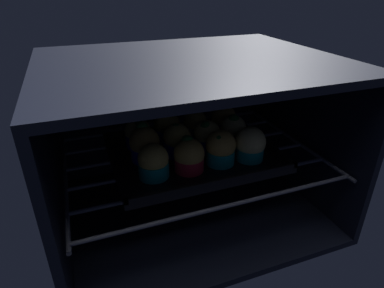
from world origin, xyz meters
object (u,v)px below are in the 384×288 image
at_px(muffin_row0_col2, 221,148).
at_px(muffin_row2_col1, 167,127).
at_px(muffin_row1_col0, 145,144).
at_px(muffin_row1_col1, 177,140).
at_px(muffin_row0_col1, 189,156).
at_px(baking_tray, 192,153).
at_px(muffin_row2_col0, 138,134).
at_px(muffin_row1_col3, 233,131).
at_px(muffin_row2_col2, 195,125).
at_px(muffin_row0_col0, 153,162).
at_px(muffin_row0_col3, 250,145).
at_px(muffin_row1_col2, 207,137).
at_px(muffin_row2_col3, 224,120).

relative_size(muffin_row0_col2, muffin_row2_col1, 0.98).
height_order(muffin_row1_col0, muffin_row2_col1, muffin_row1_col0).
xyz_separation_m(muffin_row1_col0, muffin_row1_col1, (0.07, -0.00, -0.00)).
bearing_deg(muffin_row0_col1, muffin_row2_col1, 90.62).
bearing_deg(muffin_row1_col1, muffin_row2_col1, 90.10).
distance_m(baking_tray, muffin_row2_col0, 0.13).
xyz_separation_m(muffin_row1_col3, muffin_row2_col2, (-0.07, 0.07, -0.00)).
xyz_separation_m(muffin_row0_col2, muffin_row1_col0, (-0.14, 0.07, 0.00)).
relative_size(muffin_row0_col0, muffin_row0_col3, 0.96).
bearing_deg(muffin_row0_col0, muffin_row0_col2, 0.53).
bearing_deg(muffin_row2_col1, muffin_row2_col0, -175.37).
xyz_separation_m(muffin_row1_col0, muffin_row2_col1, (0.07, 0.07, -0.00)).
relative_size(muffin_row0_col0, muffin_row0_col2, 0.94).
bearing_deg(baking_tray, muffin_row1_col2, -6.16).
xyz_separation_m(muffin_row1_col0, muffin_row2_col2, (0.14, 0.07, -0.01)).
bearing_deg(muffin_row2_col1, muffin_row1_col0, -134.39).
bearing_deg(muffin_row2_col2, muffin_row0_col0, -134.82).
height_order(muffin_row0_col2, muffin_row2_col2, muffin_row0_col2).
height_order(muffin_row1_col0, muffin_row2_col2, muffin_row1_col0).
relative_size(muffin_row0_col1, muffin_row2_col1, 0.97).
xyz_separation_m(muffin_row0_col2, muffin_row2_col0, (-0.14, 0.14, -0.00)).
distance_m(baking_tray, muffin_row2_col2, 0.09).
relative_size(baking_tray, muffin_row2_col0, 5.01).
bearing_deg(baking_tray, muffin_row0_col0, -146.52).
xyz_separation_m(baking_tray, muffin_row2_col0, (-0.10, 0.07, 0.04)).
xyz_separation_m(muffin_row2_col0, muffin_row2_col2, (0.14, 0.00, -0.00)).
distance_m(muffin_row0_col0, muffin_row2_col2, 0.20).
height_order(baking_tray, muffin_row1_col0, muffin_row1_col0).
bearing_deg(muffin_row1_col3, muffin_row1_col1, -178.63).
distance_m(muffin_row1_col0, muffin_row1_col3, 0.21).
bearing_deg(baking_tray, muffin_row0_col3, -35.20).
distance_m(muffin_row0_col2, muffin_row1_col2, 0.06).
bearing_deg(baking_tray, muffin_row0_col1, -115.00).
bearing_deg(muffin_row2_col3, baking_tray, -147.74).
xyz_separation_m(muffin_row1_col1, muffin_row2_col0, (-0.07, 0.07, -0.00)).
relative_size(muffin_row1_col2, muffin_row2_col1, 0.97).
distance_m(muffin_row0_col0, muffin_row2_col1, 0.16).
relative_size(baking_tray, muffin_row0_col2, 4.79).
distance_m(muffin_row0_col2, muffin_row2_col1, 0.16).
bearing_deg(baking_tray, muffin_row2_col3, 32.26).
distance_m(baking_tray, muffin_row2_col1, 0.09).
height_order(muffin_row0_col2, muffin_row1_col0, muffin_row1_col0).
relative_size(muffin_row1_col1, muffin_row2_col1, 0.98).
bearing_deg(muffin_row2_col0, muffin_row1_col3, -17.59).
bearing_deg(muffin_row2_col2, muffin_row1_col0, -153.55).
distance_m(muffin_row2_col0, muffin_row2_col3, 0.21).
bearing_deg(muffin_row0_col3, muffin_row1_col2, 134.99).
bearing_deg(muffin_row0_col3, muffin_row1_col0, 160.32).
bearing_deg(muffin_row1_col1, muffin_row1_col2, -2.67).
bearing_deg(muffin_row1_col2, muffin_row1_col1, 177.33).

